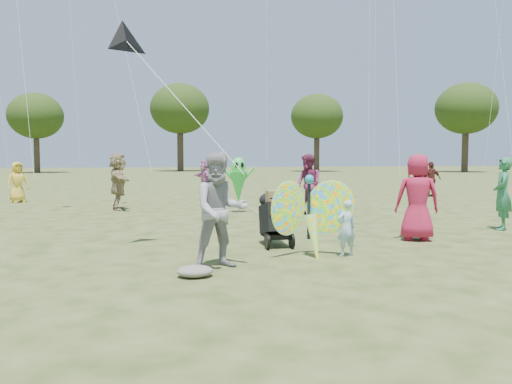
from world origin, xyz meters
TOP-DOWN VIEW (x-y plane):
  - ground at (0.00, 0.00)m, footprint 160.00×160.00m
  - child_girl at (1.25, 0.73)m, footprint 0.41×0.31m
  - adult_man at (-1.04, 0.30)m, footprint 0.93×0.75m
  - grey_bag at (-1.49, -0.23)m, footprint 0.53×0.43m
  - crowd_a at (3.35, 1.98)m, footprint 1.03×0.84m
  - crowd_d at (-3.06, 9.52)m, footprint 0.77×1.80m
  - crowd_e at (2.52, 6.67)m, footprint 0.87×1.02m
  - crowd_f at (6.13, 2.90)m, footprint 0.71×0.75m
  - crowd_g at (-6.99, 13.22)m, footprint 0.91×0.82m
  - crowd_h at (10.04, 12.26)m, footprint 0.91×0.39m
  - crowd_j at (0.54, 16.25)m, footprint 0.90×1.56m
  - jogging_stroller at (0.28, 2.02)m, footprint 0.53×1.06m
  - butterfly_kite at (0.63, 0.82)m, footprint 1.74×0.75m
  - delta_kite_rig at (-2.46, 2.05)m, footprint 2.30×1.99m
  - alien_kite at (0.64, 7.89)m, footprint 1.12×0.69m
  - tree_line at (3.67, 44.99)m, footprint 91.78×33.60m

SIDE VIEW (x-z plane):
  - ground at x=0.00m, z-range 0.00..0.00m
  - grey_bag at x=-1.49m, z-range 0.00..0.17m
  - child_girl at x=1.25m, z-range 0.00..1.00m
  - jogging_stroller at x=0.28m, z-range 0.07..1.16m
  - butterfly_kite at x=0.63m, z-range -0.12..1.52m
  - crowd_h at x=10.04m, z-range 0.00..1.54m
  - crowd_g at x=-6.99m, z-range 0.00..1.56m
  - crowd_j at x=0.54m, z-range 0.00..1.60m
  - crowd_f at x=6.13m, z-range 0.00..1.73m
  - crowd_a at x=3.35m, z-range 0.00..1.81m
  - adult_man at x=-1.04m, z-range 0.00..1.82m
  - crowd_e at x=2.52m, z-range 0.00..1.84m
  - crowd_d at x=-3.06m, z-range 0.00..1.88m
  - alien_kite at x=0.64m, z-range 0.10..1.84m
  - delta_kite_rig at x=-2.46m, z-range 2.42..5.21m
  - tree_line at x=3.67m, z-range 1.47..12.25m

